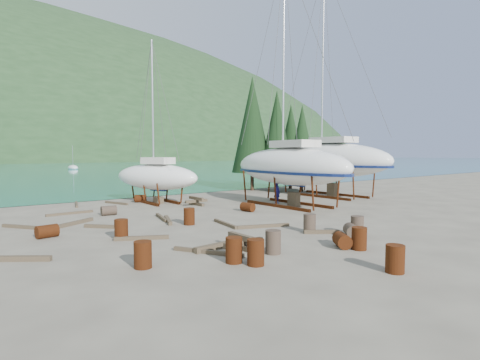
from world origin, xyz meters
TOP-DOWN VIEW (x-y plane):
  - ground at (0.00, 0.00)m, footprint 600.00×600.00m
  - far_house_right at (30.00, 190.00)m, footprint 6.60×5.60m
  - cypress_near_right at (12.50, 12.00)m, footprint 3.60×3.60m
  - cypress_mid_right at (14.00, 10.00)m, footprint 3.06×3.06m
  - cypress_back_left at (11.00, 14.00)m, footprint 4.14×4.14m
  - cypress_far_right at (15.50, 13.00)m, footprint 3.24×3.24m
  - moored_boat_mid at (10.00, 80.00)m, footprint 2.00×5.00m
  - large_sailboat_near at (5.77, 3.65)m, footprint 4.13×11.56m
  - large_sailboat_far at (12.80, 5.90)m, footprint 3.67×12.49m
  - small_sailboat_shore at (-0.98, 11.01)m, footprint 5.14×8.01m
  - worker at (6.06, 5.14)m, footprint 0.41×0.62m
  - drum_0 at (-8.48, -3.88)m, footprint 0.58×0.58m
  - drum_1 at (0.78, -5.28)m, footprint 1.02×1.04m
  - drum_2 at (-10.04, 2.91)m, footprint 0.96×0.71m
  - drum_3 at (-2.44, -9.19)m, footprint 0.58×0.58m
  - drum_4 at (-1.84, 11.99)m, footprint 1.04×0.88m
  - drum_5 at (0.01, -3.49)m, footprint 0.58×0.58m
  - drum_6 at (1.77, 3.34)m, footprint 0.72×0.96m
  - drum_7 at (-0.88, -6.82)m, footprint 0.58×0.58m
  - drum_8 at (-7.54, 0.60)m, footprint 0.58×0.58m
  - drum_9 at (-5.82, 7.37)m, footprint 0.94×0.68m
  - drum_10 at (-5.78, -5.23)m, footprint 0.58×0.58m
  - drum_12 at (-1.14, -6.22)m, footprint 0.99×1.05m
  - drum_13 at (-5.39, -5.91)m, footprint 0.58×0.58m
  - drum_14 at (-3.50, 1.72)m, footprint 0.58×0.58m
  - drum_16 at (-3.92, -5.19)m, footprint 0.58×0.58m
  - drum_17 at (1.31, -5.21)m, footprint 0.58×0.58m
  - timber_0 at (-6.18, 13.28)m, footprint 0.79×2.78m
  - timber_2 at (-8.26, 5.42)m, footprint 2.24×1.50m
  - timber_3 at (-5.87, -3.73)m, footprint 1.56×2.59m
  - timber_4 at (-7.41, 3.59)m, footprint 1.44×1.54m
  - timber_5 at (-0.94, -1.27)m, footprint 2.64×1.16m
  - timber_6 at (-0.61, 11.14)m, footprint 1.28×1.75m
  - timber_7 at (0.25, -4.01)m, footprint 1.44×1.11m
  - timber_8 at (-4.00, 3.16)m, footprint 0.98×2.19m
  - timber_9 at (-3.66, 12.14)m, footprint 0.96×2.35m
  - timber_10 at (-3.87, 4.22)m, footprint 0.75×2.44m
  - timber_11 at (-2.09, 0.45)m, footprint 0.58×2.53m
  - timber_12 at (-6.89, -0.05)m, footprint 2.14×1.20m
  - timber_14 at (-11.82, -0.33)m, footprint 2.38×1.83m
  - timber_15 at (-7.61, 9.13)m, footprint 2.76×0.29m
  - timber_16 at (-4.78, -3.32)m, footprint 2.95×0.48m
  - timber_17 at (-10.59, 5.95)m, footprint 1.59×2.15m
  - timber_pile_fore at (-4.50, -4.15)m, footprint 1.80×1.80m
  - timber_pile_aft at (0.70, 7.93)m, footprint 1.80×1.80m

SIDE VIEW (x-z plane):
  - ground at x=0.00m, z-range 0.00..0.00m
  - timber_0 at x=-6.18m, z-range 0.00..0.14m
  - timber_15 at x=-7.61m, z-range 0.00..0.15m
  - timber_3 at x=-5.87m, z-range 0.00..0.15m
  - timber_9 at x=-3.66m, z-range 0.00..0.15m
  - timber_11 at x=-2.09m, z-range 0.00..0.15m
  - timber_5 at x=-0.94m, z-range 0.00..0.16m
  - timber_17 at x=-10.59m, z-range 0.00..0.16m
  - timber_10 at x=-3.87m, z-range 0.00..0.16m
  - timber_12 at x=-6.89m, z-range 0.00..0.17m
  - timber_4 at x=-7.41m, z-range 0.00..0.17m
  - timber_7 at x=0.25m, z-range 0.00..0.17m
  - timber_14 at x=-11.82m, z-range 0.00..0.18m
  - timber_2 at x=-8.26m, z-range 0.00..0.19m
  - timber_8 at x=-4.00m, z-range 0.00..0.19m
  - timber_6 at x=-0.61m, z-range 0.00..0.19m
  - timber_16 at x=-4.78m, z-range 0.00..0.23m
  - drum_1 at x=0.78m, z-range 0.00..0.58m
  - drum_2 at x=-10.04m, z-range 0.00..0.58m
  - drum_4 at x=-1.84m, z-range 0.00..0.58m
  - drum_6 at x=1.77m, z-range 0.00..0.58m
  - drum_9 at x=-5.82m, z-range 0.00..0.58m
  - drum_12 at x=-1.14m, z-range 0.00..0.58m
  - timber_pile_fore at x=-4.50m, z-range 0.00..0.60m
  - timber_pile_aft at x=0.70m, z-range 0.00..0.60m
  - moored_boat_mid at x=10.00m, z-range -2.64..3.41m
  - drum_0 at x=-8.48m, z-range 0.00..0.88m
  - drum_3 at x=-2.44m, z-range 0.00..0.88m
  - drum_5 at x=0.01m, z-range 0.00..0.88m
  - drum_7 at x=-0.88m, z-range 0.00..0.88m
  - drum_8 at x=-7.54m, z-range 0.00..0.88m
  - drum_10 at x=-5.78m, z-range 0.00..0.88m
  - drum_13 at x=-5.39m, z-range 0.00..0.88m
  - drum_14 at x=-3.50m, z-range 0.00..0.88m
  - drum_16 at x=-3.92m, z-range 0.00..0.88m
  - drum_17 at x=1.31m, z-range 0.00..0.88m
  - worker at x=6.06m, z-range 0.00..1.68m
  - small_sailboat_shore at x=-0.98m, z-range -4.11..8.15m
  - large_sailboat_near at x=5.77m, z-range -6.06..11.82m
  - far_house_right at x=30.00m, z-range 0.12..5.72m
  - large_sailboat_far at x=12.80m, z-range -6.65..13.09m
  - cypress_mid_right at x=14.00m, z-range 0.67..9.17m
  - cypress_far_right at x=15.50m, z-range 0.71..9.71m
  - cypress_near_right at x=12.50m, z-range 0.79..10.79m
  - cypress_back_left at x=11.00m, z-range 0.91..12.41m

